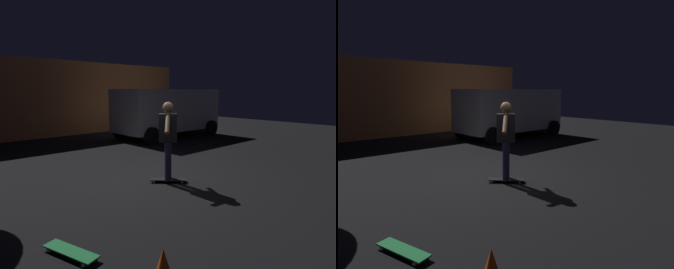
{
  "view_description": "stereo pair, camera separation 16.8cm",
  "coord_description": "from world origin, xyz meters",
  "views": [
    {
      "loc": [
        -4.04,
        -4.87,
        1.97
      ],
      "look_at": [
        0.09,
        -0.42,
        1.05
      ],
      "focal_mm": 30.95,
      "sensor_mm": 36.0,
      "label": 1
    },
    {
      "loc": [
        -3.91,
        -4.99,
        1.97
      ],
      "look_at": [
        0.09,
        -0.42,
        1.05
      ],
      "focal_mm": 30.95,
      "sensor_mm": 36.0,
      "label": 2
    }
  ],
  "objects": [
    {
      "name": "skater",
      "position": [
        0.09,
        -0.42,
        1.04
      ],
      "size": [
        0.76,
        0.76,
        1.67
      ],
      "color": "#382D4C",
      "rests_on": "skateboard_ridden"
    },
    {
      "name": "low_building",
      "position": [
        1.19,
        9.31,
        1.64
      ],
      "size": [
        12.52,
        3.75,
        3.27
      ],
      "color": "#C67A47",
      "rests_on": "ground_plane"
    },
    {
      "name": "ground_plane",
      "position": [
        0.0,
        0.0,
        0.0
      ],
      "size": [
        28.0,
        28.0,
        0.0
      ],
      "primitive_type": "plane",
      "color": "black"
    },
    {
      "name": "skateboard_ridden",
      "position": [
        0.09,
        -0.42,
        0.06
      ],
      "size": [
        0.69,
        0.69,
        0.07
      ],
      "color": "black",
      "rests_on": "ground_plane"
    },
    {
      "name": "skateboard_spare",
      "position": [
        -2.71,
        -1.71,
        0.06
      ],
      "size": [
        0.42,
        0.8,
        0.07
      ],
      "color": "green",
      "rests_on": "ground_plane"
    },
    {
      "name": "parked_van",
      "position": [
        4.35,
        4.2,
        1.16
      ],
      "size": [
        4.64,
        2.27,
        2.03
      ],
      "color": "silver",
      "rests_on": "ground_plane"
    }
  ]
}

